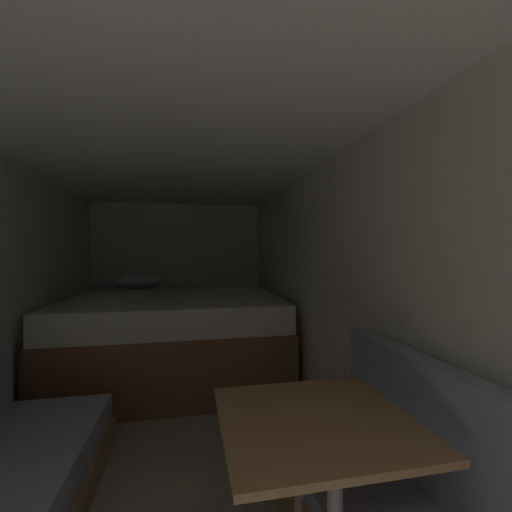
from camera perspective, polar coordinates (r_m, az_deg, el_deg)
name	(u,v)px	position (r m, az deg, el deg)	size (l,w,h in m)	color
ground_plane	(167,447)	(2.61, -15.04, -29.28)	(6.71, 6.71, 0.00)	#A39984
wall_back	(178,276)	(4.65, -13.28, -3.30)	(2.33, 0.05, 1.96)	silver
wall_right	(328,296)	(2.49, 12.35, -6.82)	(0.05, 4.71, 1.96)	silver
ceiling_slab	(166,149)	(2.36, -15.21, 17.38)	(2.33, 4.71, 0.05)	white
bed	(175,334)	(3.72, -13.83, -12.96)	(2.11, 1.91, 1.04)	brown
dinette_table	(316,443)	(1.39, 10.24, -29.22)	(0.68, 0.64, 0.71)	#9E7247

